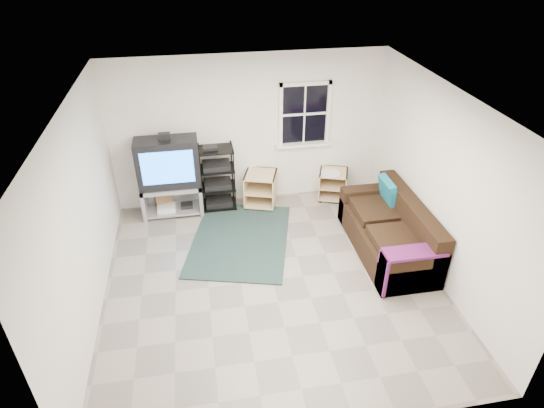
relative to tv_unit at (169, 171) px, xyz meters
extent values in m
plane|color=gray|center=(1.37, -2.03, -0.81)|extent=(4.60, 4.60, 0.00)
plane|color=white|center=(1.37, -2.03, 1.79)|extent=(4.60, 4.60, 0.00)
plane|color=silver|center=(1.37, 0.27, 0.49)|extent=(4.60, 0.00, 4.60)
plane|color=silver|center=(1.37, -4.33, 0.49)|extent=(4.60, 0.00, 4.60)
plane|color=silver|center=(-0.93, -2.03, 0.49)|extent=(0.00, 4.60, 4.60)
plane|color=silver|center=(3.67, -2.03, 0.49)|extent=(0.00, 4.60, 4.60)
cube|color=black|center=(2.32, 0.26, 0.74)|extent=(0.80, 0.01, 1.02)
cube|color=white|center=(2.32, 0.24, 1.26)|extent=(0.88, 0.06, 0.06)
cube|color=white|center=(2.32, 0.22, 0.19)|extent=(0.98, 0.14, 0.05)
cube|color=white|center=(1.91, 0.24, 0.74)|extent=(0.06, 0.06, 1.10)
cube|color=white|center=(2.73, 0.24, 0.74)|extent=(0.06, 0.06, 1.10)
cube|color=white|center=(2.32, 0.24, 0.74)|extent=(0.78, 0.04, 0.04)
cube|color=#9E9EA6|center=(0.00, -0.01, -0.29)|extent=(1.01, 0.50, 0.06)
cube|color=#9E9EA6|center=(-0.47, -0.01, -0.53)|extent=(0.06, 0.50, 0.55)
cube|color=#9E9EA6|center=(0.47, -0.01, -0.53)|extent=(0.06, 0.50, 0.55)
cube|color=#9E9EA6|center=(0.00, -0.01, -0.74)|extent=(0.88, 0.46, 0.04)
cube|color=#9E9EA6|center=(0.00, 0.22, -0.53)|extent=(1.01, 0.04, 0.55)
cube|color=silver|center=(-0.12, -0.05, -0.68)|extent=(0.30, 0.24, 0.08)
cube|color=black|center=(0.22, -0.01, -0.69)|extent=(0.20, 0.18, 0.06)
cube|color=black|center=(0.00, -0.01, 0.15)|extent=(1.01, 0.42, 0.82)
cube|color=blue|center=(0.00, -0.23, 0.17)|extent=(0.82, 0.01, 0.56)
cube|color=black|center=(0.00, -0.01, 0.62)|extent=(0.18, 0.13, 0.10)
cylinder|color=black|center=(0.51, -0.15, -0.23)|extent=(0.02, 0.02, 1.17)
cylinder|color=black|center=(1.06, -0.15, -0.23)|extent=(0.02, 0.02, 1.17)
cylinder|color=black|center=(0.51, 0.23, -0.23)|extent=(0.02, 0.02, 1.17)
cylinder|color=black|center=(1.06, 0.23, -0.23)|extent=(0.02, 0.02, 1.17)
cube|color=black|center=(0.78, 0.04, -0.76)|extent=(0.59, 0.43, 0.02)
cube|color=black|center=(0.78, 0.04, -0.70)|extent=(0.46, 0.34, 0.10)
cube|color=black|center=(0.78, 0.04, -0.40)|extent=(0.59, 0.43, 0.02)
cube|color=black|center=(0.78, 0.04, -0.34)|extent=(0.46, 0.34, 0.10)
cube|color=black|center=(0.78, 0.04, -0.05)|extent=(0.59, 0.43, 0.02)
cube|color=black|center=(0.78, 0.04, 0.01)|extent=(0.46, 0.34, 0.10)
cube|color=black|center=(0.78, 0.04, 0.31)|extent=(0.59, 0.43, 0.02)
cube|color=tan|center=(1.52, -0.01, -0.21)|extent=(0.66, 0.66, 0.02)
cube|color=tan|center=(1.52, -0.01, -0.75)|extent=(0.66, 0.66, 0.02)
cube|color=tan|center=(1.28, 0.07, -0.48)|extent=(0.18, 0.51, 0.56)
cube|color=tan|center=(1.76, -0.08, -0.48)|extent=(0.18, 0.51, 0.56)
cube|color=tan|center=(1.60, 0.23, -0.48)|extent=(0.46, 0.17, 0.56)
cube|color=tan|center=(1.52, -0.01, -0.50)|extent=(0.61, 0.62, 0.02)
cylinder|color=black|center=(1.26, -0.14, -0.78)|extent=(0.05, 0.05, 0.05)
cylinder|color=black|center=(1.78, 0.13, -0.78)|extent=(0.05, 0.05, 0.05)
cube|color=tan|center=(2.84, 0.00, -0.29)|extent=(0.62, 0.62, 0.02)
cube|color=tan|center=(2.84, 0.00, -0.75)|extent=(0.62, 0.62, 0.02)
cube|color=tan|center=(2.62, 0.07, -0.52)|extent=(0.18, 0.47, 0.49)
cube|color=tan|center=(3.06, -0.08, -0.52)|extent=(0.18, 0.47, 0.49)
cube|color=tan|center=(2.91, 0.22, -0.52)|extent=(0.42, 0.16, 0.49)
cube|color=tan|center=(2.84, 0.00, -0.54)|extent=(0.57, 0.58, 0.02)
cylinder|color=black|center=(2.59, -0.12, -0.79)|extent=(0.05, 0.05, 0.05)
cylinder|color=black|center=(3.08, 0.12, -0.79)|extent=(0.05, 0.05, 0.05)
cylinder|color=silver|center=(2.75, -0.08, -0.26)|extent=(0.34, 0.34, 0.03)
cube|color=black|center=(3.19, -1.65, -0.60)|extent=(0.90, 1.99, 0.42)
cube|color=black|center=(3.52, -1.65, -0.18)|extent=(0.24, 1.99, 0.43)
cube|color=black|center=(3.19, -0.78, -0.50)|extent=(0.90, 0.24, 0.62)
cube|color=black|center=(3.19, -2.53, -0.50)|extent=(0.90, 0.24, 0.62)
cube|color=black|center=(3.11, -2.05, -0.33)|extent=(0.60, 0.72, 0.13)
cube|color=black|center=(3.11, -1.25, -0.33)|extent=(0.60, 0.72, 0.13)
cube|color=teal|center=(3.37, -1.11, -0.09)|extent=(0.20, 0.48, 0.41)
cube|color=navy|center=(3.17, -2.53, -0.17)|extent=(0.82, 0.30, 0.04)
cube|color=navy|center=(2.77, -2.53, -0.48)|extent=(0.04, 0.30, 0.58)
cube|color=black|center=(1.03, -1.01, -0.80)|extent=(1.93, 2.32, 0.02)
cube|color=#895F3D|center=(-0.17, 0.13, -0.61)|extent=(0.32, 0.25, 0.41)
camera|label=1|loc=(0.52, -6.82, 3.50)|focal=30.00mm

